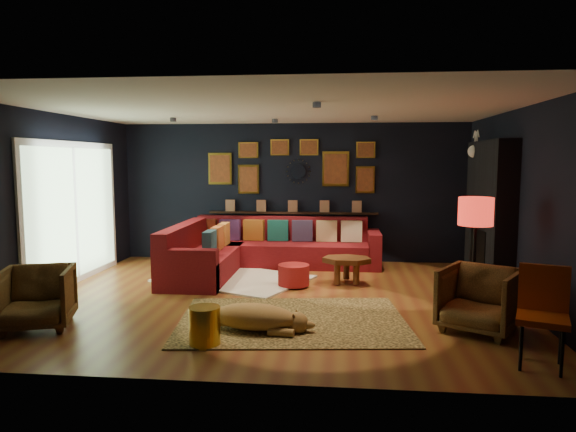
# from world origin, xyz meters

# --- Properties ---
(floor) EXTENTS (6.50, 6.50, 0.00)m
(floor) POSITION_xyz_m (0.00, 0.00, 0.00)
(floor) COLOR brown
(floor) RESTS_ON ground
(room_walls) EXTENTS (6.50, 6.50, 6.50)m
(room_walls) POSITION_xyz_m (0.00, 0.00, 1.59)
(room_walls) COLOR black
(room_walls) RESTS_ON ground
(sectional) EXTENTS (3.41, 2.69, 0.86)m
(sectional) POSITION_xyz_m (-0.61, 1.81, 0.32)
(sectional) COLOR maroon
(sectional) RESTS_ON ground
(ledge) EXTENTS (3.20, 0.12, 0.04)m
(ledge) POSITION_xyz_m (0.00, 2.68, 0.92)
(ledge) COLOR black
(ledge) RESTS_ON room_walls
(gallery_wall) EXTENTS (3.15, 0.04, 1.02)m
(gallery_wall) POSITION_xyz_m (-0.01, 2.72, 1.81)
(gallery_wall) COLOR gold
(gallery_wall) RESTS_ON room_walls
(sunburst_mirror) EXTENTS (0.47, 0.16, 0.47)m
(sunburst_mirror) POSITION_xyz_m (0.10, 2.72, 1.70)
(sunburst_mirror) COLOR silver
(sunburst_mirror) RESTS_ON room_walls
(fireplace) EXTENTS (0.31, 1.60, 2.20)m
(fireplace) POSITION_xyz_m (3.09, 0.90, 1.02)
(fireplace) COLOR black
(fireplace) RESTS_ON ground
(deer_head) EXTENTS (0.50, 0.28, 0.45)m
(deer_head) POSITION_xyz_m (3.14, 1.40, 2.05)
(deer_head) COLOR white
(deer_head) RESTS_ON fireplace
(sliding_door) EXTENTS (0.06, 2.80, 2.20)m
(sliding_door) POSITION_xyz_m (-3.22, 0.60, 1.10)
(sliding_door) COLOR white
(sliding_door) RESTS_ON ground
(ceiling_spots) EXTENTS (3.30, 2.50, 0.06)m
(ceiling_spots) POSITION_xyz_m (-0.00, 0.80, 2.56)
(ceiling_spots) COLOR black
(ceiling_spots) RESTS_ON room_walls
(shag_rug) EXTENTS (2.66, 2.35, 0.03)m
(shag_rug) POSITION_xyz_m (-0.80, 1.04, 0.01)
(shag_rug) COLOR white
(shag_rug) RESTS_ON ground
(leopard_rug) EXTENTS (2.87, 2.20, 0.02)m
(leopard_rug) POSITION_xyz_m (0.33, -0.99, 0.01)
(leopard_rug) COLOR tan
(leopard_rug) RESTS_ON ground
(coffee_table) EXTENTS (0.79, 0.60, 0.39)m
(coffee_table) POSITION_xyz_m (1.00, 0.93, 0.34)
(coffee_table) COLOR brown
(coffee_table) RESTS_ON shag_rug
(pouf) EXTENTS (0.48, 0.48, 0.31)m
(pouf) POSITION_xyz_m (0.20, 0.66, 0.19)
(pouf) COLOR maroon
(pouf) RESTS_ON shag_rug
(armchair_left) EXTENTS (0.93, 0.90, 0.77)m
(armchair_left) POSITION_xyz_m (-2.55, -1.54, 0.39)
(armchair_left) COLOR #A97635
(armchair_left) RESTS_ON ground
(armchair_right) EXTENTS (1.04, 1.02, 0.80)m
(armchair_right) POSITION_xyz_m (2.45, -1.14, 0.40)
(armchair_right) COLOR #A97635
(armchair_right) RESTS_ON ground
(gold_stool) EXTENTS (0.33, 0.33, 0.41)m
(gold_stool) POSITION_xyz_m (-0.50, -1.89, 0.20)
(gold_stool) COLOR gold
(gold_stool) RESTS_ON ground
(orange_chair) EXTENTS (0.57, 0.57, 0.93)m
(orange_chair) POSITION_xyz_m (2.78, -2.06, 0.55)
(orange_chair) COLOR black
(orange_chair) RESTS_ON ground
(floor_lamp) EXTENTS (0.41, 0.41, 1.48)m
(floor_lamp) POSITION_xyz_m (2.50, -0.65, 1.23)
(floor_lamp) COLOR black
(floor_lamp) RESTS_ON ground
(dog) EXTENTS (1.38, 0.80, 0.41)m
(dog) POSITION_xyz_m (-0.06, -1.40, 0.22)
(dog) COLOR #AC814A
(dog) RESTS_ON leopard_rug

